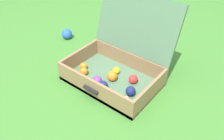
% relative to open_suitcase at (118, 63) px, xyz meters
% --- Properties ---
extents(ground_plane, '(16.00, 16.00, 0.00)m').
position_rel_open_suitcase_xyz_m(ground_plane, '(-0.05, -0.13, -0.12)').
color(ground_plane, '#3D7A2D').
extents(open_suitcase, '(0.62, 0.56, 0.53)m').
position_rel_open_suitcase_xyz_m(open_suitcase, '(0.00, 0.00, 0.00)').
color(open_suitcase, '#4C7051').
rests_on(open_suitcase, ground).
extents(stray_ball_on_grass, '(0.09, 0.09, 0.09)m').
position_rel_open_suitcase_xyz_m(stray_ball_on_grass, '(-0.69, 0.16, -0.08)').
color(stray_ball_on_grass, blue).
rests_on(stray_ball_on_grass, ground).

